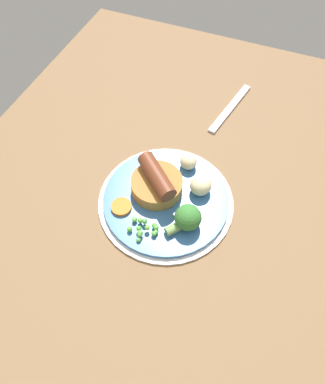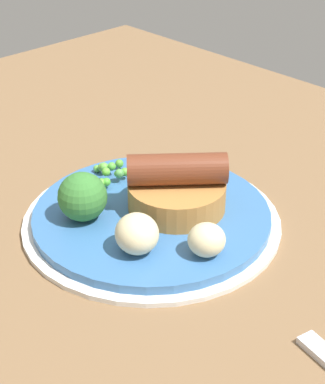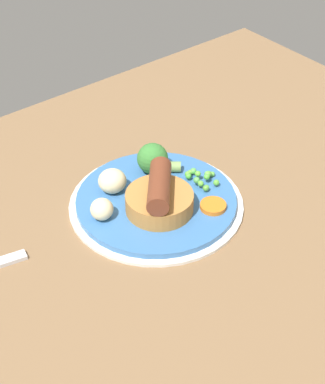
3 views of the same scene
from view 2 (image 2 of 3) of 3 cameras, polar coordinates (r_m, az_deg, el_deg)
dining_table at (r=66.47cm, az=1.87°, el=-3.14°), size 110.00×80.00×3.00cm
dinner_plate at (r=64.09cm, az=-0.97°, el=-2.33°), size 25.73×25.73×1.40cm
sausage_pudding at (r=62.91cm, az=1.50°, el=0.21°), size 9.75×9.75×5.90cm
pea_pile at (r=68.83cm, az=-4.66°, el=1.72°), size 4.35×5.18×1.68cm
broccoli_floret_near at (r=62.04cm, az=-7.12°, el=-0.41°), size 6.29×5.78×4.80cm
potato_chunk_0 at (r=56.96cm, az=3.94°, el=-4.26°), size 4.70×4.68×3.10cm
potato_chunk_2 at (r=57.16cm, az=-2.29°, el=-3.72°), size 5.44×5.31×3.67cm
carrot_slice_2 at (r=70.66cm, az=0.27°, el=2.19°), size 4.42×4.42×0.71cm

